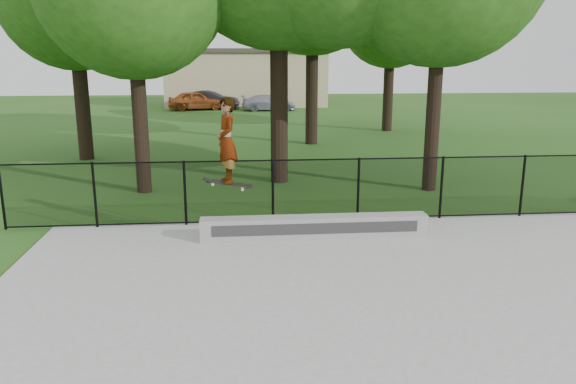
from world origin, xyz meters
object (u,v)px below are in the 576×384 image
object	(u,v)px
car_b	(210,100)
car_c	(269,103)
grind_ledge	(315,227)
skater_airborne	(227,142)
car_a	(196,101)

from	to	relation	value
car_b	car_c	distance (m)	4.44
grind_ledge	car_c	distance (m)	28.60
grind_ledge	car_c	xyz separation A→B (m)	(0.67, 28.59, 0.25)
grind_ledge	car_c	size ratio (longest dim) A/B	1.39
car_b	car_c	world-z (taller)	car_b
car_b	skater_airborne	size ratio (longest dim) A/B	1.95
grind_ledge	car_c	bearing A→B (deg)	88.66
car_b	skater_airborne	world-z (taller)	skater_airborne
car_b	skater_airborne	distance (m)	30.30
car_b	car_c	xyz separation A→B (m)	(4.15, -1.58, -0.12)
car_a	car_b	bearing A→B (deg)	-64.13
grind_ledge	car_b	size ratio (longest dim) A/B	1.32
car_c	skater_airborne	bearing A→B (deg)	172.39
car_b	car_c	bearing A→B (deg)	-97.09
car_a	skater_airborne	size ratio (longest dim) A/B	2.09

